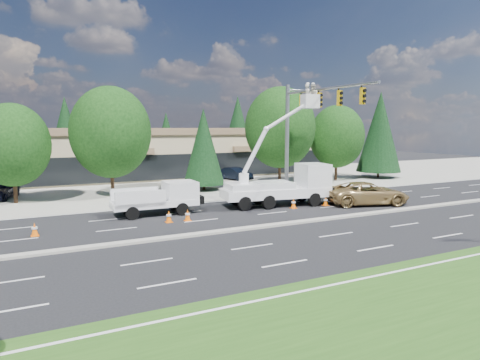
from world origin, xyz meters
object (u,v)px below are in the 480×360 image
utility_pickup (161,201)px  bucket_truck (286,179)px  minivan (367,193)px  signal_mast (303,121)px

utility_pickup → bucket_truck: 9.09m
minivan → signal_mast: bearing=51.0°
signal_mast → bucket_truck: (-2.65, -1.80, -4.17)m
utility_pickup → bucket_truck: size_ratio=0.62×
signal_mast → minivan: (2.78, -4.24, -5.23)m
bucket_truck → signal_mast: bearing=43.2°
bucket_truck → minivan: bucket_truck is taller
minivan → utility_pickup: bearing=94.6°
signal_mast → minivan: size_ratio=1.71×
utility_pickup → minivan: utility_pickup is taller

